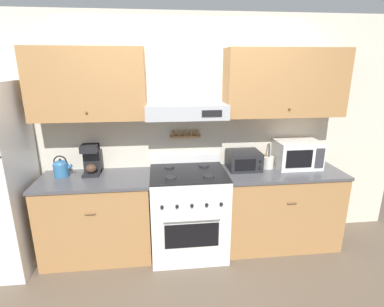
{
  "coord_description": "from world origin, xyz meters",
  "views": [
    {
      "loc": [
        -0.3,
        -2.67,
        2.03
      ],
      "look_at": [
        0.04,
        0.26,
        1.14
      ],
      "focal_mm": 28.0,
      "sensor_mm": 36.0,
      "label": 1
    }
  ],
  "objects_px": {
    "stove_range": "(188,212)",
    "utensil_crock": "(268,162)",
    "microwave": "(296,154)",
    "toaster_oven": "(244,160)",
    "tea_kettle": "(61,168)",
    "coffee_maker": "(91,159)"
  },
  "relations": [
    {
      "from": "stove_range",
      "to": "utensil_crock",
      "type": "height_order",
      "value": "utensil_crock"
    },
    {
      "from": "microwave",
      "to": "toaster_oven",
      "type": "distance_m",
      "value": 0.62
    },
    {
      "from": "stove_range",
      "to": "microwave",
      "type": "distance_m",
      "value": 1.4
    },
    {
      "from": "stove_range",
      "to": "utensil_crock",
      "type": "xyz_separation_m",
      "value": [
        0.92,
        0.15,
        0.49
      ]
    },
    {
      "from": "stove_range",
      "to": "microwave",
      "type": "relative_size",
      "value": 2.12
    },
    {
      "from": "tea_kettle",
      "to": "coffee_maker",
      "type": "height_order",
      "value": "coffee_maker"
    },
    {
      "from": "microwave",
      "to": "utensil_crock",
      "type": "distance_m",
      "value": 0.35
    },
    {
      "from": "coffee_maker",
      "to": "utensil_crock",
      "type": "distance_m",
      "value": 1.94
    },
    {
      "from": "tea_kettle",
      "to": "toaster_oven",
      "type": "relative_size",
      "value": 0.64
    },
    {
      "from": "tea_kettle",
      "to": "stove_range",
      "type": "bearing_deg",
      "value": -6.64
    },
    {
      "from": "tea_kettle",
      "to": "toaster_oven",
      "type": "height_order",
      "value": "tea_kettle"
    },
    {
      "from": "tea_kettle",
      "to": "utensil_crock",
      "type": "relative_size",
      "value": 0.78
    },
    {
      "from": "coffee_maker",
      "to": "toaster_oven",
      "type": "relative_size",
      "value": 0.93
    },
    {
      "from": "microwave",
      "to": "toaster_oven",
      "type": "xyz_separation_m",
      "value": [
        -0.62,
        -0.02,
        -0.05
      ]
    },
    {
      "from": "stove_range",
      "to": "coffee_maker",
      "type": "xyz_separation_m",
      "value": [
        -1.02,
        0.18,
        0.58
      ]
    },
    {
      "from": "stove_range",
      "to": "utensil_crock",
      "type": "relative_size",
      "value": 3.57
    },
    {
      "from": "utensil_crock",
      "to": "toaster_oven",
      "type": "height_order",
      "value": "utensil_crock"
    },
    {
      "from": "coffee_maker",
      "to": "utensil_crock",
      "type": "bearing_deg",
      "value": -0.78
    },
    {
      "from": "tea_kettle",
      "to": "toaster_oven",
      "type": "bearing_deg",
      "value": -0.05
    },
    {
      "from": "utensil_crock",
      "to": "toaster_oven",
      "type": "bearing_deg",
      "value": -179.64
    },
    {
      "from": "stove_range",
      "to": "microwave",
      "type": "xyz_separation_m",
      "value": [
        1.26,
        0.17,
        0.57
      ]
    },
    {
      "from": "coffee_maker",
      "to": "utensil_crock",
      "type": "relative_size",
      "value": 1.14
    }
  ]
}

